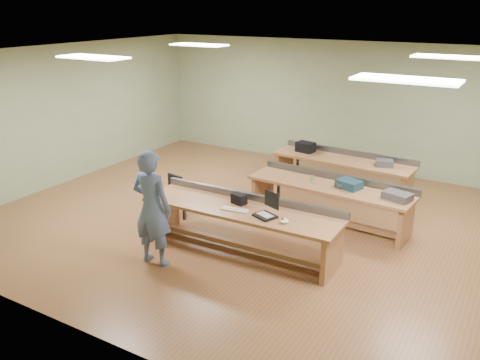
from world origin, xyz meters
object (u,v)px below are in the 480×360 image
(workbench_front, at_px, (242,218))
(workbench_back, at_px, (343,167))
(parts_bin_teal, at_px, (349,184))
(camera_bag, at_px, (239,199))
(mug, at_px, (340,186))
(person, at_px, (152,208))
(laptop_base, at_px, (265,216))
(workbench_mid, at_px, (330,195))
(task_chair, at_px, (170,202))
(parts_bin_grey, at_px, (397,196))
(drinks_can, at_px, (312,179))

(workbench_front, bearing_deg, workbench_back, 80.94)
(workbench_front, height_order, parts_bin_teal, parts_bin_teal)
(camera_bag, bearing_deg, mug, 68.07)
(person, xyz_separation_m, mug, (1.99, 2.66, -0.11))
(camera_bag, xyz_separation_m, parts_bin_teal, (1.28, 1.60, -0.01))
(camera_bag, bearing_deg, laptop_base, -8.12)
(workbench_mid, relative_size, task_chair, 3.81)
(task_chair, relative_size, parts_bin_grey, 1.77)
(workbench_back, xyz_separation_m, mug, (0.56, -1.74, 0.24))
(task_chair, distance_m, mug, 3.13)
(task_chair, height_order, parts_bin_teal, parts_bin_teal)
(workbench_mid, distance_m, drinks_can, 0.42)
(camera_bag, relative_size, task_chair, 0.30)
(laptop_base, bearing_deg, parts_bin_teal, 93.02)
(workbench_mid, height_order, person, person)
(workbench_front, relative_size, mug, 26.01)
(parts_bin_teal, distance_m, parts_bin_grey, 0.87)
(workbench_mid, height_order, camera_bag, camera_bag)
(workbench_back, height_order, mug, workbench_back)
(parts_bin_grey, bearing_deg, person, -138.56)
(workbench_front, xyz_separation_m, task_chair, (-1.83, 0.49, -0.27))
(person, xyz_separation_m, parts_bin_grey, (2.98, 2.63, -0.10))
(laptop_base, distance_m, task_chair, 2.47)
(workbench_back, height_order, drinks_can, drinks_can)
(laptop_base, height_order, parts_bin_grey, parts_bin_grey)
(mug, bearing_deg, workbench_mid, 156.71)
(person, height_order, mug, person)
(parts_bin_grey, bearing_deg, workbench_front, -141.94)
(person, height_order, task_chair, person)
(person, distance_m, mug, 3.33)
(workbench_front, relative_size, camera_bag, 13.75)
(parts_bin_grey, bearing_deg, drinks_can, 177.52)
(parts_bin_grey, bearing_deg, parts_bin_teal, 171.76)
(workbench_back, distance_m, parts_bin_teal, 1.80)
(task_chair, height_order, mug, mug)
(workbench_front, height_order, person, person)
(person, bearing_deg, workbench_back, -110.03)
(camera_bag, bearing_deg, parts_bin_grey, 49.99)
(parts_bin_grey, relative_size, drinks_can, 3.49)
(workbench_back, bearing_deg, person, -104.34)
(task_chair, height_order, parts_bin_grey, parts_bin_grey)
(workbench_mid, height_order, laptop_base, workbench_mid)
(workbench_front, relative_size, laptop_base, 10.29)
(laptop_base, height_order, parts_bin_teal, parts_bin_teal)
(person, height_order, drinks_can, person)
(person, xyz_separation_m, drinks_can, (1.45, 2.70, -0.09))
(workbench_mid, distance_m, person, 3.30)
(workbench_mid, relative_size, parts_bin_grey, 6.73)
(laptop_base, height_order, mug, mug)
(workbench_front, bearing_deg, parts_bin_grey, 37.04)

